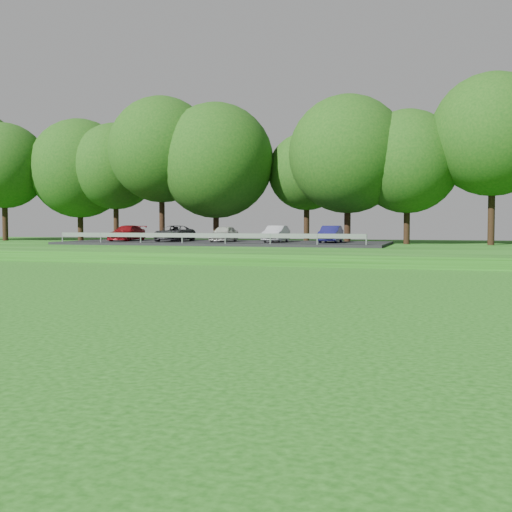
# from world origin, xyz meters

# --- Properties ---
(parking_lot) EXTENTS (24.00, 9.00, 1.38)m
(parking_lot) POSITION_xyz_m (-24.53, 32.81, 1.03)
(parking_lot) COLOR black
(parking_lot) RESTS_ON berm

